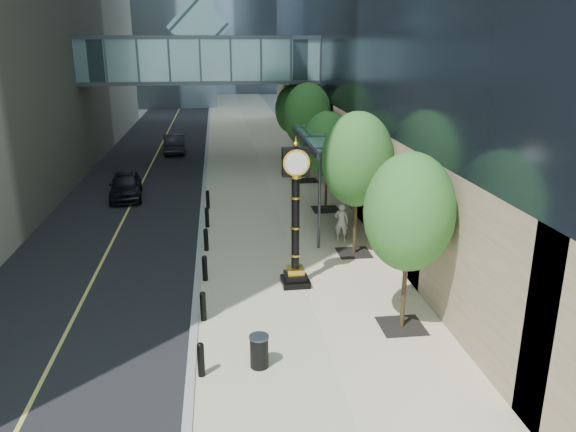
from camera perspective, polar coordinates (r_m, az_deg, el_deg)
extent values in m
plane|color=gray|center=(15.45, 1.71, -17.42)|extent=(320.00, 320.00, 0.00)
cube|color=black|center=(53.48, -12.49, 7.62)|extent=(8.00, 180.00, 0.02)
cube|color=#B7AF8D|center=(53.32, -3.82, 7.98)|extent=(8.00, 180.00, 0.06)
cube|color=gray|center=(53.25, -8.16, 7.84)|extent=(0.25, 180.00, 0.07)
cube|color=#476872|center=(40.54, -8.84, 15.44)|extent=(17.00, 4.00, 3.00)
cube|color=#383F44|center=(40.61, -8.74, 13.39)|extent=(17.00, 4.20, 0.25)
cube|color=#383F44|center=(40.51, -8.94, 17.48)|extent=(17.00, 4.20, 0.25)
cube|color=#476872|center=(40.52, -8.98, 18.40)|extent=(4.24, 3.00, 4.24)
cube|color=#383F44|center=(27.46, 4.59, 7.74)|extent=(3.00, 8.00, 0.25)
cube|color=#476872|center=(27.44, 4.60, 8.05)|extent=(2.80, 7.80, 0.06)
cylinder|color=#383F44|center=(24.15, 3.20, 1.28)|extent=(0.12, 0.12, 4.20)
cylinder|color=#383F44|center=(31.23, 0.79, 5.06)|extent=(0.12, 0.12, 4.20)
cylinder|color=black|center=(15.89, -8.83, -14.37)|extent=(0.20, 0.20, 0.90)
cylinder|color=black|center=(18.68, -8.60, -9.19)|extent=(0.20, 0.20, 0.90)
cylinder|color=black|center=(21.59, -8.44, -5.39)|extent=(0.20, 0.20, 0.90)
cylinder|color=black|center=(24.57, -8.32, -2.49)|extent=(0.20, 0.20, 0.90)
cylinder|color=black|center=(27.60, -8.22, -0.23)|extent=(0.20, 0.20, 0.90)
cylinder|color=black|center=(30.67, -8.15, 1.58)|extent=(0.20, 0.20, 0.90)
cube|color=black|center=(18.68, 11.45, -10.89)|extent=(1.40, 1.40, 0.02)
cylinder|color=#3D2F1A|center=(18.02, 11.74, -6.70)|extent=(0.14, 0.14, 3.01)
ellipsoid|color=#326C27|center=(17.22, 12.21, 0.37)|extent=(2.76, 2.76, 3.67)
cube|color=black|center=(24.34, 6.70, -3.73)|extent=(1.40, 1.40, 0.02)
cylinder|color=#3D2F1A|center=(23.81, 6.84, -0.14)|extent=(0.14, 0.14, 3.22)
ellipsoid|color=#326C27|center=(23.19, 7.06, 5.72)|extent=(2.95, 2.95, 3.93)
cube|color=black|center=(30.35, 3.84, 0.68)|extent=(1.40, 1.40, 0.02)
cylinder|color=#3D2F1A|center=(29.97, 3.89, 3.23)|extent=(0.14, 0.14, 2.80)
ellipsoid|color=#326C27|center=(29.51, 3.98, 7.30)|extent=(2.57, 2.57, 3.42)
cube|color=black|center=(36.52, 1.93, 3.62)|extent=(1.40, 1.40, 0.02)
cylinder|color=#3D2F1A|center=(36.16, 1.96, 6.16)|extent=(0.14, 0.14, 3.32)
ellipsoid|color=#326C27|center=(35.74, 2.00, 10.19)|extent=(3.04, 3.04, 4.05)
cube|color=black|center=(42.79, 0.57, 5.70)|extent=(1.40, 1.40, 0.02)
cylinder|color=#3D2F1A|center=(42.51, 0.57, 7.67)|extent=(0.14, 0.14, 3.01)
ellipsoid|color=#326C27|center=(42.17, 0.58, 10.79)|extent=(2.76, 2.76, 3.68)
cube|color=black|center=(21.16, 0.74, -6.68)|extent=(1.04, 1.04, 0.23)
cube|color=black|center=(21.07, 0.74, -6.12)|extent=(0.81, 0.81, 0.23)
cube|color=gold|center=(20.98, 0.74, -5.55)|extent=(0.64, 0.64, 0.23)
cylinder|color=black|center=(20.32, 0.76, -0.72)|extent=(0.29, 0.29, 3.50)
cube|color=black|center=(19.73, 0.79, 5.52)|extent=(0.97, 0.36, 1.02)
cylinder|color=white|center=(19.92, 0.71, 5.64)|extent=(0.79, 0.07, 0.79)
cylinder|color=white|center=(19.54, 0.87, 5.40)|extent=(0.79, 0.07, 0.79)
sphere|color=gold|center=(19.61, 0.80, 7.30)|extent=(0.23, 0.23, 0.23)
cylinder|color=black|center=(16.12, -2.94, -13.66)|extent=(0.62, 0.62, 0.90)
imported|color=beige|center=(25.54, 5.45, -0.59)|extent=(0.74, 0.60, 1.76)
imported|color=black|center=(33.82, -16.17, 3.02)|extent=(2.26, 4.59, 1.51)
imported|color=#222227|center=(46.82, -11.44, 7.27)|extent=(1.85, 4.70, 1.52)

